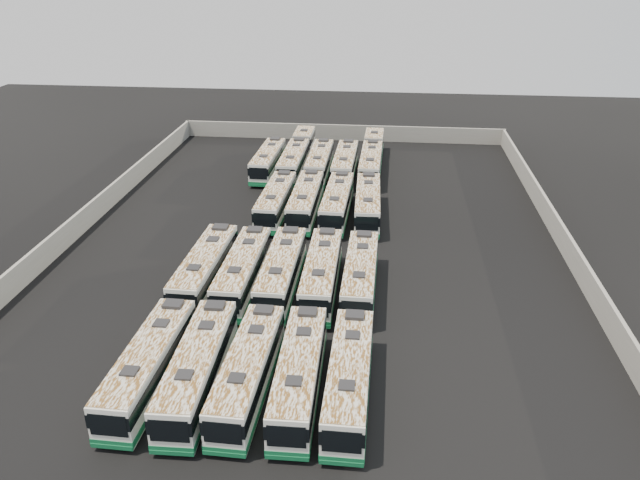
{
  "coord_description": "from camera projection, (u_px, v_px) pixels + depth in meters",
  "views": [
    {
      "loc": [
        5.98,
        -49.86,
        24.57
      ],
      "look_at": [
        0.82,
        -0.91,
        1.6
      ],
      "focal_mm": 35.0,
      "sensor_mm": 36.0,
      "label": 1
    }
  ],
  "objects": [
    {
      "name": "ground",
      "position": [
        312.0,
        251.0,
        55.89
      ],
      "size": [
        140.0,
        140.0,
        0.0
      ],
      "primitive_type": "plane",
      "color": "black",
      "rests_on": "ground"
    },
    {
      "name": "perimeter_wall",
      "position": [
        312.0,
        240.0,
        55.43
      ],
      "size": [
        45.2,
        73.2,
        2.2
      ],
      "color": "slate",
      "rests_on": "ground"
    },
    {
      "name": "bus_front_far_left",
      "position": [
        149.0,
        365.0,
        37.9
      ],
      "size": [
        2.66,
        11.52,
        3.23
      ],
      "rotation": [
        0.0,
        0.0,
        -0.02
      ],
      "color": "beige",
      "rests_on": "ground"
    },
    {
      "name": "bus_front_left",
      "position": [
        198.0,
        368.0,
        37.57
      ],
      "size": [
        2.76,
        11.68,
        3.28
      ],
      "rotation": [
        0.0,
        0.0,
        0.03
      ],
      "color": "beige",
      "rests_on": "ground"
    },
    {
      "name": "bus_front_center",
      "position": [
        248.0,
        371.0,
        37.35
      ],
      "size": [
        2.67,
        11.37,
        3.19
      ],
      "rotation": [
        0.0,
        0.0,
        -0.02
      ],
      "color": "beige",
      "rests_on": "ground"
    },
    {
      "name": "bus_front_right",
      "position": [
        299.0,
        374.0,
        37.13
      ],
      "size": [
        2.59,
        11.35,
        3.18
      ],
      "rotation": [
        0.0,
        0.0,
        0.02
      ],
      "color": "beige",
      "rests_on": "ground"
    },
    {
      "name": "bus_front_far_right",
      "position": [
        349.0,
        378.0,
        36.78
      ],
      "size": [
        2.48,
        11.33,
        3.19
      ],
      "rotation": [
        0.0,
        0.0,
        -0.01
      ],
      "color": "beige",
      "rests_on": "ground"
    },
    {
      "name": "bus_midfront_far_left",
      "position": [
        205.0,
        269.0,
        49.27
      ],
      "size": [
        2.71,
        11.67,
        3.28
      ],
      "rotation": [
        0.0,
        0.0,
        -0.02
      ],
      "color": "beige",
      "rests_on": "ground"
    },
    {
      "name": "bus_midfront_left",
      "position": [
        243.0,
        271.0,
        48.99
      ],
      "size": [
        2.52,
        11.46,
        3.22
      ],
      "rotation": [
        0.0,
        0.0,
        -0.01
      ],
      "color": "beige",
      "rests_on": "ground"
    },
    {
      "name": "bus_midfront_center",
      "position": [
        281.0,
        272.0,
        48.85
      ],
      "size": [
        2.49,
        11.52,
        3.24
      ],
      "rotation": [
        0.0,
        0.0,
        -0.0
      ],
      "color": "beige",
      "rests_on": "ground"
    },
    {
      "name": "bus_midfront_right",
      "position": [
        322.0,
        274.0,
        48.58
      ],
      "size": [
        2.5,
        11.51,
        3.24
      ],
      "rotation": [
        0.0,
        0.0,
        0.01
      ],
      "color": "beige",
      "rests_on": "ground"
    },
    {
      "name": "bus_midfront_far_right",
      "position": [
        360.0,
        276.0,
        48.36
      ],
      "size": [
        2.51,
        11.26,
        3.16
      ],
      "rotation": [
        0.0,
        0.0,
        -0.01
      ],
      "color": "beige",
      "rests_on": "ground"
    },
    {
      "name": "bus_midback_left",
      "position": [
        276.0,
        201.0,
        62.71
      ],
      "size": [
        2.63,
        11.24,
        3.15
      ],
      "rotation": [
        0.0,
        0.0,
        -0.02
      ],
      "color": "beige",
      "rests_on": "ground"
    },
    {
      "name": "bus_midback_center",
      "position": [
        306.0,
        201.0,
        62.57
      ],
      "size": [
        2.51,
        11.52,
        3.24
      ],
      "rotation": [
        0.0,
        0.0,
        -0.01
      ],
      "color": "beige",
      "rests_on": "ground"
    },
    {
      "name": "bus_midback_right",
      "position": [
        337.0,
        203.0,
        62.25
      ],
      "size": [
        2.7,
        11.43,
        3.2
      ],
      "rotation": [
        0.0,
        0.0,
        -0.03
      ],
      "color": "beige",
      "rests_on": "ground"
    },
    {
      "name": "bus_midback_far_right",
      "position": [
        368.0,
        204.0,
        61.99
      ],
      "size": [
        2.65,
        11.39,
        3.19
      ],
      "rotation": [
        0.0,
        0.0,
        0.02
      ],
      "color": "beige",
      "rests_on": "ground"
    },
    {
      "name": "bus_back_far_left",
      "position": [
        268.0,
        161.0,
        74.67
      ],
      "size": [
        2.61,
        11.19,
        3.14
      ],
      "rotation": [
        0.0,
        0.0,
        -0.02
      ],
      "color": "beige",
      "rests_on": "ground"
    },
    {
      "name": "bus_back_left",
      "position": [
        297.0,
        154.0,
        76.91
      ],
      "size": [
        2.52,
        17.65,
        3.2
      ],
      "rotation": [
        0.0,
        0.0,
        -0.01
      ],
      "color": "beige",
      "rests_on": "ground"
    },
    {
      "name": "bus_back_center",
      "position": [
        319.0,
        163.0,
        74.05
      ],
      "size": [
        2.42,
        11.2,
        3.15
      ],
      "rotation": [
        0.0,
        0.0,
        -0.0
      ],
      "color": "beige",
      "rests_on": "ground"
    },
    {
      "name": "bus_back_right",
      "position": [
        345.0,
        164.0,
        73.57
      ],
      "size": [
        2.58,
        11.34,
        3.18
      ],
      "rotation": [
        0.0,
        0.0,
        -0.02
      ],
      "color": "beige",
      "rests_on": "ground"
    },
    {
      "name": "bus_back_far_right",
      "position": [
        372.0,
        157.0,
        76.14
      ],
      "size": [
        2.67,
        17.5,
        3.17
      ],
      "rotation": [
        0.0,
        0.0,
        -0.02
      ],
      "color": "beige",
      "rests_on": "ground"
    }
  ]
}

